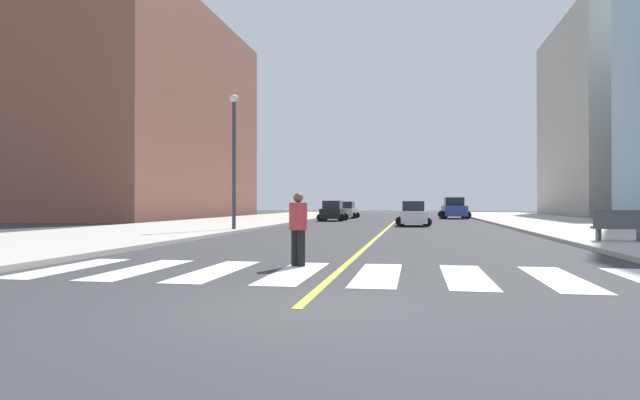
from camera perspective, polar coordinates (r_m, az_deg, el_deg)
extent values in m
plane|color=#333335|center=(8.04, -2.45, -11.20)|extent=(220.00, 220.00, 0.00)
cube|color=#B2ADA3|center=(31.03, -16.79, -2.99)|extent=(10.00, 120.00, 0.15)
cube|color=silver|center=(14.25, -24.46, -6.39)|extent=(0.90, 4.00, 0.01)
cube|color=silver|center=(13.33, -18.00, -6.82)|extent=(0.90, 4.00, 0.01)
cube|color=silver|center=(12.60, -10.68, -7.21)|extent=(0.90, 4.00, 0.01)
cube|color=silver|center=(12.09, -2.60, -7.51)|extent=(0.90, 4.00, 0.01)
cube|color=silver|center=(11.84, 6.02, -7.66)|extent=(0.90, 4.00, 0.01)
cube|color=silver|center=(11.85, 14.82, -7.64)|extent=(0.90, 4.00, 0.01)
cube|color=silver|center=(12.14, 23.38, -7.45)|extent=(0.90, 4.00, 0.01)
cube|color=yellow|center=(47.77, 7.80, -2.15)|extent=(0.16, 80.00, 0.01)
cube|color=#B2ADA3|center=(76.42, 29.99, 7.36)|extent=(18.00, 24.00, 23.40)
cube|color=brown|center=(61.69, -18.03, 8.15)|extent=(16.00, 32.00, 21.22)
cube|color=#B7B7BC|center=(55.57, 2.76, -1.26)|extent=(1.86, 3.85, 0.81)
cube|color=#1E2328|center=(55.34, 2.72, -0.51)|extent=(1.52, 1.95, 0.68)
cylinder|color=black|center=(56.60, 3.82, -1.56)|extent=(0.62, 0.22, 0.61)
cylinder|color=black|center=(56.88, 2.08, -1.56)|extent=(0.62, 0.22, 0.61)
cylinder|color=black|center=(54.28, 3.46, -1.62)|extent=(0.62, 0.22, 0.61)
cylinder|color=black|center=(54.57, 1.65, -1.61)|extent=(0.62, 0.22, 0.61)
cube|color=silver|center=(37.30, 9.57, -1.73)|extent=(1.85, 3.78, 0.79)
cube|color=#1E2328|center=(37.51, 9.55, -0.63)|extent=(1.50, 1.92, 0.67)
cylinder|color=black|center=(36.14, 8.30, -2.26)|extent=(0.61, 0.22, 0.60)
cylinder|color=black|center=(36.21, 11.00, -2.26)|extent=(0.61, 0.22, 0.60)
cylinder|color=black|center=(38.43, 8.22, -2.15)|extent=(0.61, 0.22, 0.60)
cylinder|color=black|center=(38.50, 10.77, -2.14)|extent=(0.61, 0.22, 0.60)
cube|color=#2D479E|center=(56.09, 13.67, -1.09)|extent=(2.28, 4.77, 1.01)
cube|color=#1E2328|center=(56.37, 13.64, -0.17)|extent=(1.87, 2.41, 0.85)
cylinder|color=black|center=(54.55, 12.69, -1.52)|extent=(0.77, 0.27, 0.76)
cylinder|color=black|center=(54.77, 14.96, -1.52)|extent=(0.77, 0.27, 0.76)
cylinder|color=black|center=(57.45, 12.45, -1.47)|extent=(0.77, 0.27, 0.76)
cylinder|color=black|center=(57.67, 14.60, -1.46)|extent=(0.77, 0.27, 0.76)
cube|color=black|center=(47.51, 1.35, -1.40)|extent=(1.77, 3.89, 0.83)
cube|color=#1E2328|center=(47.27, 1.30, -0.50)|extent=(1.49, 1.95, 0.70)
cylinder|color=black|center=(48.58, 2.61, -1.76)|extent=(0.63, 0.21, 0.63)
cylinder|color=black|center=(48.84, 0.52, -1.75)|extent=(0.63, 0.21, 0.63)
cylinder|color=black|center=(46.20, 2.22, -1.83)|extent=(0.63, 0.21, 0.63)
cylinder|color=black|center=(46.48, 0.03, -1.82)|extent=(0.63, 0.21, 0.63)
cube|color=#47474C|center=(22.72, 28.46, -2.53)|extent=(1.84, 0.72, 0.08)
cube|color=#47474C|center=(22.47, 28.60, -1.69)|extent=(1.80, 0.23, 0.60)
cube|color=#2D2D33|center=(22.58, 26.79, -3.21)|extent=(0.14, 0.48, 0.44)
cube|color=#2D2D33|center=(22.89, 30.11, -3.16)|extent=(0.14, 0.48, 0.44)
cylinder|color=black|center=(13.21, -1.97, -5.02)|extent=(0.20, 0.20, 0.87)
cylinder|color=black|center=(13.33, -2.55, -4.97)|extent=(0.20, 0.20, 0.87)
cylinder|color=#B23338|center=(13.23, -2.26, -1.69)|extent=(0.44, 0.44, 0.66)
sphere|color=brown|center=(13.23, -2.26, 0.24)|extent=(0.24, 0.24, 0.24)
cylinder|color=#38383D|center=(29.73, -8.88, 3.58)|extent=(0.20, 0.20, 6.79)
sphere|color=silver|center=(30.18, -8.87, 10.31)|extent=(0.44, 0.44, 0.44)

